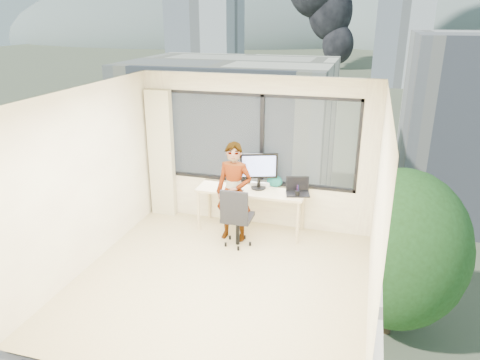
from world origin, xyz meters
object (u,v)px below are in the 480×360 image
(desk, at_px, (251,210))
(chair, at_px, (238,215))
(laptop, at_px, (298,188))
(person, at_px, (234,192))
(handbag, at_px, (275,181))
(game_console, at_px, (260,182))
(monitor, at_px, (259,171))

(desk, relative_size, chair, 1.77)
(desk, distance_m, laptop, 0.94)
(chair, xyz_separation_m, person, (-0.12, 0.19, 0.31))
(chair, height_order, laptop, chair)
(desk, bearing_deg, handbag, 31.55)
(game_console, relative_size, laptop, 0.81)
(chair, bearing_deg, handbag, 61.18)
(chair, distance_m, handbag, 0.96)
(game_console, bearing_deg, person, -123.58)
(laptop, bearing_deg, monitor, 158.10)
(monitor, xyz_separation_m, handbag, (0.25, 0.14, -0.21))
(person, distance_m, game_console, 0.70)
(monitor, height_order, laptop, monitor)
(game_console, distance_m, laptop, 0.75)
(desk, distance_m, game_console, 0.50)
(person, bearing_deg, desk, 67.27)
(person, bearing_deg, monitor, 59.98)
(monitor, bearing_deg, laptop, -26.97)
(game_console, bearing_deg, chair, -110.94)
(chair, bearing_deg, desk, 82.88)
(person, xyz_separation_m, monitor, (0.29, 0.45, 0.24))
(desk, xyz_separation_m, monitor, (0.11, 0.08, 0.69))
(desk, relative_size, game_console, 5.55)
(game_console, relative_size, handbag, 1.22)
(person, bearing_deg, chair, -55.39)
(desk, relative_size, monitor, 2.90)
(person, height_order, monitor, person)
(chair, distance_m, person, 0.38)
(chair, xyz_separation_m, laptop, (0.86, 0.55, 0.36))
(desk, xyz_separation_m, chair, (-0.07, -0.57, 0.13))
(chair, bearing_deg, laptop, 31.85)
(desk, bearing_deg, chair, -96.59)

